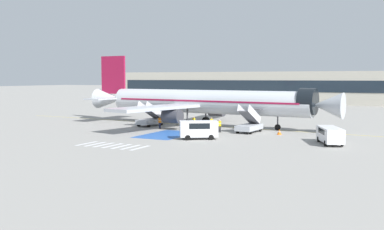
{
  "coord_description": "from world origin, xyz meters",
  "views": [
    {
      "loc": [
        30.67,
        -62.11,
        7.42
      ],
      "look_at": [
        0.53,
        -2.28,
        1.85
      ],
      "focal_mm": 42.0,
      "sensor_mm": 36.0,
      "label": 1
    }
  ],
  "objects_px": {
    "fuel_tanker": "(217,105)",
    "traffic_cone_1": "(213,129)",
    "ground_crew_0": "(160,122)",
    "ground_crew_1": "(212,122)",
    "boarding_stairs_aft": "(150,120)",
    "traffic_cone_0": "(279,132)",
    "ground_crew_2": "(194,121)",
    "service_van_0": "(199,128)",
    "boarding_stairs_forward": "(249,125)",
    "airliner": "(202,102)",
    "service_van_1": "(330,134)",
    "ground_crew_3": "(220,125)",
    "terminal_building": "(274,87)"
  },
  "relations": [
    {
      "from": "ground_crew_2",
      "to": "traffic_cone_1",
      "type": "relative_size",
      "value": 3.15
    },
    {
      "from": "ground_crew_1",
      "to": "traffic_cone_0",
      "type": "height_order",
      "value": "ground_crew_1"
    },
    {
      "from": "ground_crew_0",
      "to": "ground_crew_2",
      "type": "relative_size",
      "value": 1.02
    },
    {
      "from": "service_van_0",
      "to": "service_van_1",
      "type": "relative_size",
      "value": 0.87
    },
    {
      "from": "fuel_tanker",
      "to": "traffic_cone_0",
      "type": "relative_size",
      "value": 15.75
    },
    {
      "from": "boarding_stairs_forward",
      "to": "ground_crew_1",
      "type": "xyz_separation_m",
      "value": [
        -6.42,
        1.78,
        -0.04
      ]
    },
    {
      "from": "airliner",
      "to": "ground_crew_0",
      "type": "height_order",
      "value": "airliner"
    },
    {
      "from": "ground_crew_0",
      "to": "ground_crew_1",
      "type": "distance_m",
      "value": 7.59
    },
    {
      "from": "service_van_0",
      "to": "traffic_cone_0",
      "type": "bearing_deg",
      "value": -73.16
    },
    {
      "from": "fuel_tanker",
      "to": "service_van_0",
      "type": "bearing_deg",
      "value": -159.75
    },
    {
      "from": "service_van_0",
      "to": "traffic_cone_0",
      "type": "distance_m",
      "value": 11.5
    },
    {
      "from": "ground_crew_2",
      "to": "traffic_cone_1",
      "type": "xyz_separation_m",
      "value": [
        3.84,
        -1.62,
        -0.71
      ]
    },
    {
      "from": "ground_crew_1",
      "to": "boarding_stairs_forward",
      "type": "bearing_deg",
      "value": -43.22
    },
    {
      "from": "boarding_stairs_forward",
      "to": "ground_crew_3",
      "type": "height_order",
      "value": "boarding_stairs_forward"
    },
    {
      "from": "boarding_stairs_forward",
      "to": "ground_crew_2",
      "type": "bearing_deg",
      "value": 175.29
    },
    {
      "from": "airliner",
      "to": "fuel_tanker",
      "type": "bearing_deg",
      "value": -158.0
    },
    {
      "from": "boarding_stairs_forward",
      "to": "ground_crew_0",
      "type": "xyz_separation_m",
      "value": [
        -13.36,
        -1.32,
        0.03
      ]
    },
    {
      "from": "terminal_building",
      "to": "ground_crew_0",
      "type": "bearing_deg",
      "value": -86.3
    },
    {
      "from": "airliner",
      "to": "boarding_stairs_forward",
      "type": "xyz_separation_m",
      "value": [
        9.48,
        -4.97,
        -2.75
      ]
    },
    {
      "from": "traffic_cone_0",
      "to": "terminal_building",
      "type": "relative_size",
      "value": 0.01
    },
    {
      "from": "service_van_1",
      "to": "traffic_cone_0",
      "type": "distance_m",
      "value": 9.42
    },
    {
      "from": "service_van_0",
      "to": "boarding_stairs_aft",
      "type": "bearing_deg",
      "value": 20.59
    },
    {
      "from": "boarding_stairs_forward",
      "to": "boarding_stairs_aft",
      "type": "distance_m",
      "value": 16.51
    },
    {
      "from": "boarding_stairs_aft",
      "to": "ground_crew_1",
      "type": "relative_size",
      "value": 3.26
    },
    {
      "from": "service_van_1",
      "to": "ground_crew_3",
      "type": "distance_m",
      "value": 15.99
    },
    {
      "from": "service_van_0",
      "to": "service_van_1",
      "type": "height_order",
      "value": "service_van_0"
    },
    {
      "from": "boarding_stairs_aft",
      "to": "terminal_building",
      "type": "xyz_separation_m",
      "value": [
        -1.74,
        72.84,
        3.62
      ]
    },
    {
      "from": "boarding_stairs_forward",
      "to": "service_van_1",
      "type": "bearing_deg",
      "value": -24.54
    },
    {
      "from": "fuel_tanker",
      "to": "ground_crew_1",
      "type": "distance_m",
      "value": 29.71
    },
    {
      "from": "ground_crew_0",
      "to": "traffic_cone_0",
      "type": "distance_m",
      "value": 17.71
    },
    {
      "from": "boarding_stairs_aft",
      "to": "service_van_0",
      "type": "relative_size",
      "value": 1.09
    },
    {
      "from": "ground_crew_1",
      "to": "ground_crew_3",
      "type": "height_order",
      "value": "ground_crew_3"
    },
    {
      "from": "fuel_tanker",
      "to": "terminal_building",
      "type": "height_order",
      "value": "terminal_building"
    },
    {
      "from": "airliner",
      "to": "boarding_stairs_forward",
      "type": "distance_m",
      "value": 11.05
    },
    {
      "from": "boarding_stairs_aft",
      "to": "ground_crew_3",
      "type": "xyz_separation_m",
      "value": [
        12.86,
        -2.84,
        0.03
      ]
    },
    {
      "from": "service_van_0",
      "to": "traffic_cone_1",
      "type": "xyz_separation_m",
      "value": [
        -2.04,
        8.84,
        -1.05
      ]
    },
    {
      "from": "boarding_stairs_forward",
      "to": "terminal_building",
      "type": "distance_m",
      "value": 76.19
    },
    {
      "from": "traffic_cone_1",
      "to": "ground_crew_2",
      "type": "bearing_deg",
      "value": 157.12
    },
    {
      "from": "fuel_tanker",
      "to": "ground_crew_0",
      "type": "bearing_deg",
      "value": -172.39
    },
    {
      "from": "ground_crew_1",
      "to": "ground_crew_2",
      "type": "relative_size",
      "value": 0.96
    },
    {
      "from": "airliner",
      "to": "traffic_cone_1",
      "type": "relative_size",
      "value": 78.77
    },
    {
      "from": "ground_crew_1",
      "to": "traffic_cone_0",
      "type": "relative_size",
      "value": 2.41
    },
    {
      "from": "boarding_stairs_forward",
      "to": "traffic_cone_0",
      "type": "relative_size",
      "value": 7.85
    },
    {
      "from": "fuel_tanker",
      "to": "ground_crew_2",
      "type": "relative_size",
      "value": 6.29
    },
    {
      "from": "airliner",
      "to": "traffic_cone_0",
      "type": "bearing_deg",
      "value": 71.98
    },
    {
      "from": "airliner",
      "to": "traffic_cone_0",
      "type": "relative_size",
      "value": 62.58
    },
    {
      "from": "fuel_tanker",
      "to": "traffic_cone_1",
      "type": "relative_size",
      "value": 19.83
    },
    {
      "from": "boarding_stairs_forward",
      "to": "fuel_tanker",
      "type": "bearing_deg",
      "value": 124.55
    },
    {
      "from": "service_van_1",
      "to": "ground_crew_0",
      "type": "distance_m",
      "value": 25.57
    },
    {
      "from": "boarding_stairs_aft",
      "to": "ground_crew_2",
      "type": "height_order",
      "value": "boarding_stairs_aft"
    }
  ]
}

